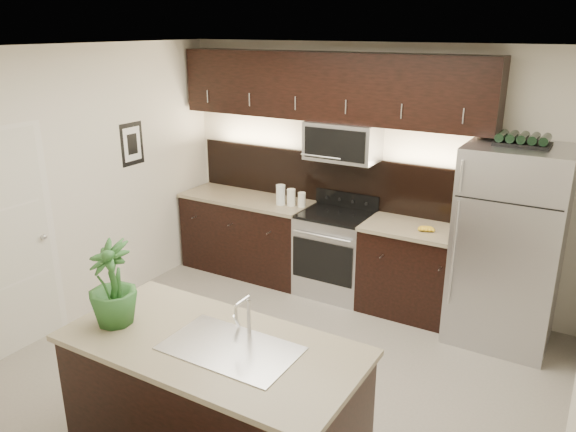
{
  "coord_description": "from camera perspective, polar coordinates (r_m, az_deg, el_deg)",
  "views": [
    {
      "loc": [
        2.21,
        -3.52,
        2.85
      ],
      "look_at": [
        -0.18,
        0.55,
        1.25
      ],
      "focal_mm": 35.0,
      "sensor_mm": 36.0,
      "label": 1
    }
  ],
  "objects": [
    {
      "name": "counter_run",
      "position": [
        6.32,
        3.12,
        -3.41
      ],
      "size": [
        3.51,
        0.65,
        0.94
      ],
      "color": "black",
      "rests_on": "ground"
    },
    {
      "name": "island",
      "position": [
        3.96,
        -7.48,
        -18.4
      ],
      "size": [
        1.96,
        0.96,
        0.94
      ],
      "color": "black",
      "rests_on": "ground"
    },
    {
      "name": "refrigerator",
      "position": [
        5.53,
        21.49,
        -2.86
      ],
      "size": [
        0.9,
        0.81,
        1.87
      ],
      "primitive_type": "cube",
      "color": "#B2B2B7",
      "rests_on": "ground"
    },
    {
      "name": "room_walls",
      "position": [
        4.34,
        -3.11,
        3.28
      ],
      "size": [
        4.52,
        4.02,
        2.71
      ],
      "color": "silver",
      "rests_on": "ground"
    },
    {
      "name": "ground",
      "position": [
        5.04,
        -1.42,
        -15.71
      ],
      "size": [
        4.5,
        4.5,
        0.0
      ],
      "primitive_type": "plane",
      "color": "gray",
      "rests_on": "ground"
    },
    {
      "name": "french_press",
      "position": [
        5.56,
        18.01,
        -1.1
      ],
      "size": [
        0.1,
        0.1,
        0.29
      ],
      "rotation": [
        0.0,
        0.0,
        0.38
      ],
      "color": "silver",
      "rests_on": "counter_run"
    },
    {
      "name": "canisters",
      "position": [
        6.27,
        0.06,
        1.98
      ],
      "size": [
        0.34,
        0.15,
        0.23
      ],
      "rotation": [
        0.0,
        0.0,
        0.21
      ],
      "color": "silver",
      "rests_on": "counter_run"
    },
    {
      "name": "wine_rack",
      "position": [
        5.27,
        22.76,
        7.15
      ],
      "size": [
        0.46,
        0.29,
        0.11
      ],
      "color": "black",
      "rests_on": "refrigerator"
    },
    {
      "name": "bananas",
      "position": [
        5.66,
        13.39,
        -1.21
      ],
      "size": [
        0.2,
        0.18,
        0.05
      ],
      "primitive_type": "ellipsoid",
      "rotation": [
        0.0,
        0.0,
        0.34
      ],
      "color": "gold",
      "rests_on": "counter_run"
    },
    {
      "name": "sink_faucet",
      "position": [
        3.61,
        -5.77,
        -12.99
      ],
      "size": [
        0.84,
        0.5,
        0.28
      ],
      "color": "silver",
      "rests_on": "island"
    },
    {
      "name": "plant",
      "position": [
        3.92,
        -17.46,
        -6.57
      ],
      "size": [
        0.38,
        0.38,
        0.58
      ],
      "primitive_type": "imported",
      "rotation": [
        0.0,
        0.0,
        -0.16
      ],
      "color": "#255421",
      "rests_on": "island"
    },
    {
      "name": "upper_fixtures",
      "position": [
        6.01,
        4.29,
        11.92
      ],
      "size": [
        3.49,
        0.4,
        1.66
      ],
      "color": "black",
      "rests_on": "counter_run"
    }
  ]
}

